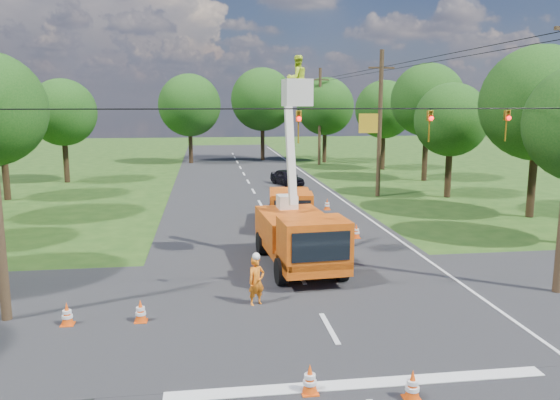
{
  "coord_description": "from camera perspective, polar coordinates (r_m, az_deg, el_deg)",
  "views": [
    {
      "loc": [
        -3.44,
        -14.55,
        6.49
      ],
      "look_at": [
        -0.49,
        6.95,
        2.6
      ],
      "focal_mm": 35.0,
      "sensor_mm": 36.0,
      "label": 1
    }
  ],
  "objects": [
    {
      "name": "tree_far_c",
      "position": [
        59.96,
        4.73,
        9.72
      ],
      "size": [
        6.2,
        6.2,
        9.18
      ],
      "color": "#382616",
      "rests_on": "ground"
    },
    {
      "name": "traffic_cone_3",
      "position": [
        26.61,
        7.98,
        -3.26
      ],
      "size": [
        0.38,
        0.38,
        0.71
      ],
      "color": "#EF4D0C",
      "rests_on": "ground"
    },
    {
      "name": "distant_car",
      "position": [
        43.4,
        0.73,
        2.39
      ],
      "size": [
        2.64,
        3.94,
        1.25
      ],
      "primitive_type": "imported",
      "rotation": [
        0.0,
        0.0,
        0.35
      ],
      "color": "black",
      "rests_on": "ground"
    },
    {
      "name": "ground",
      "position": [
        35.32,
        -2.08,
        -0.43
      ],
      "size": [
        140.0,
        140.0,
        0.0
      ],
      "primitive_type": "plane",
      "color": "#204414",
      "rests_on": "ground"
    },
    {
      "name": "ground_worker",
      "position": [
        17.77,
        -2.48,
        -8.49
      ],
      "size": [
        0.7,
        0.61,
        1.62
      ],
      "primitive_type": "imported",
      "rotation": [
        0.0,
        0.0,
        0.46
      ],
      "color": "orange",
      "rests_on": "ground"
    },
    {
      "name": "traffic_cone_6",
      "position": [
        33.37,
        4.95,
        -0.47
      ],
      "size": [
        0.38,
        0.38,
        0.71
      ],
      "color": "#EF4D0C",
      "rests_on": "ground"
    },
    {
      "name": "road_cross",
      "position": [
        18.11,
        3.74,
        -10.87
      ],
      "size": [
        56.0,
        10.0,
        0.07
      ],
      "primitive_type": "cube",
      "color": "black",
      "rests_on": "ground"
    },
    {
      "name": "signal_span",
      "position": [
        17.5,
        11.2,
        7.97
      ],
      "size": [
        18.0,
        0.29,
        1.07
      ],
      "color": "black",
      "rests_on": "ground"
    },
    {
      "name": "tree_right_d",
      "position": [
        47.21,
        15.16,
        10.04
      ],
      "size": [
        6.0,
        6.0,
        9.7
      ],
      "color": "#382616",
      "rests_on": "ground"
    },
    {
      "name": "edge_line",
      "position": [
        36.3,
        6.75,
        -0.21
      ],
      "size": [
        0.12,
        90.0,
        0.02
      ],
      "primitive_type": "cube",
      "color": "silver",
      "rests_on": "ground"
    },
    {
      "name": "tree_right_e",
      "position": [
        54.36,
        10.84,
        9.27
      ],
      "size": [
        5.6,
        5.6,
        8.63
      ],
      "color": "#382616",
      "rests_on": "ground"
    },
    {
      "name": "pole_right_far",
      "position": [
        57.81,
        4.17,
        8.76
      ],
      "size": [
        1.8,
        0.3,
        10.0
      ],
      "color": "#4C3823",
      "rests_on": "ground"
    },
    {
      "name": "traffic_cone_5",
      "position": [
        17.52,
        -21.36,
        -11.06
      ],
      "size": [
        0.38,
        0.38,
        0.71
      ],
      "color": "#EF4D0C",
      "rests_on": "ground"
    },
    {
      "name": "tree_far_a",
      "position": [
        59.57,
        -9.43,
        9.73
      ],
      "size": [
        6.6,
        6.6,
        9.5
      ],
      "color": "#382616",
      "rests_on": "ground"
    },
    {
      "name": "tree_right_b",
      "position": [
        33.98,
        25.4,
        9.1
      ],
      "size": [
        6.4,
        6.4,
        9.65
      ],
      "color": "#382616",
      "rests_on": "ground"
    },
    {
      "name": "tree_right_c",
      "position": [
        39.27,
        17.45,
        7.98
      ],
      "size": [
        5.0,
        5.0,
        7.83
      ],
      "color": "#382616",
      "rests_on": "ground"
    },
    {
      "name": "road_main",
      "position": [
        35.32,
        -2.08,
        -0.43
      ],
      "size": [
        12.0,
        100.0,
        0.06
      ],
      "primitive_type": "cube",
      "color": "black",
      "rests_on": "ground"
    },
    {
      "name": "stop_bar",
      "position": [
        13.52,
        8.37,
        -18.64
      ],
      "size": [
        9.0,
        0.45,
        0.02
      ],
      "primitive_type": "cube",
      "color": "silver",
      "rests_on": "ground"
    },
    {
      "name": "traffic_cone_0",
      "position": [
        12.91,
        3.13,
        -18.21
      ],
      "size": [
        0.38,
        0.38,
        0.71
      ],
      "color": "#EF4D0C",
      "rests_on": "ground"
    },
    {
      "name": "tree_left_f",
      "position": [
        47.92,
        -21.76,
        8.49
      ],
      "size": [
        5.4,
        5.4,
        8.4
      ],
      "color": "#382616",
      "rests_on": "ground"
    },
    {
      "name": "tree_far_b",
      "position": [
        61.89,
        -1.85,
        10.45
      ],
      "size": [
        7.0,
        7.0,
        10.32
      ],
      "color": "#382616",
      "rests_on": "ground"
    },
    {
      "name": "pole_right_mid",
      "position": [
        38.47,
        10.39,
        7.93
      ],
      "size": [
        1.8,
        0.3,
        10.0
      ],
      "color": "#4C3823",
      "rests_on": "ground"
    },
    {
      "name": "traffic_cone_1",
      "position": [
        12.99,
        13.67,
        -18.31
      ],
      "size": [
        0.38,
        0.38,
        0.71
      ],
      "color": "#EF4D0C",
      "rests_on": "ground"
    },
    {
      "name": "second_truck",
      "position": [
        28.73,
        1.11,
        -0.68
      ],
      "size": [
        2.74,
        5.78,
        2.09
      ],
      "rotation": [
        0.0,
        0.0,
        -0.12
      ],
      "color": "#E15B0F",
      "rests_on": "ground"
    },
    {
      "name": "traffic_cone_2",
      "position": [
        22.76,
        2.03,
        -5.47
      ],
      "size": [
        0.38,
        0.38,
        0.71
      ],
      "color": "#EF4D0C",
      "rests_on": "ground"
    },
    {
      "name": "traffic_cone_4",
      "position": [
        17.1,
        -14.36,
        -11.18
      ],
      "size": [
        0.38,
        0.38,
        0.71
      ],
      "color": "#EF4D0C",
      "rests_on": "ground"
    },
    {
      "name": "bucket_truck",
      "position": [
        21.44,
        2.04,
        -2.64
      ],
      "size": [
        2.97,
        6.65,
        8.27
      ],
      "rotation": [
        0.0,
        0.0,
        0.07
      ],
      "color": "#E15B0F",
      "rests_on": "ground"
    }
  ]
}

